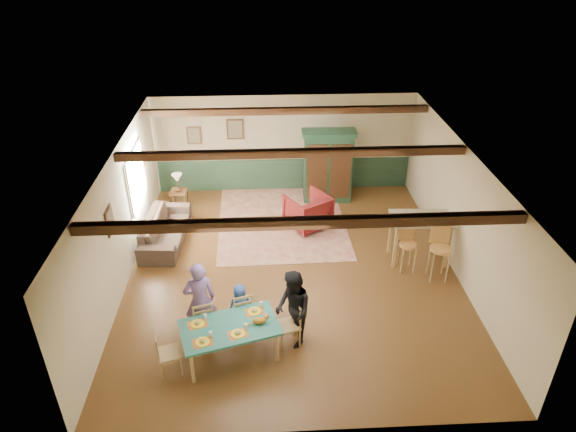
{
  "coord_description": "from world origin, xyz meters",
  "views": [
    {
      "loc": [
        -0.57,
        -9.0,
        6.62
      ],
      "look_at": [
        -0.08,
        0.44,
        1.15
      ],
      "focal_mm": 32.0,
      "sensor_mm": 36.0,
      "label": 1
    }
  ],
  "objects_px": {
    "person_child": "(240,306)",
    "person_man": "(200,300)",
    "counter_table": "(419,239)",
    "bar_stool_right": "(440,254)",
    "dining_table": "(231,342)",
    "end_table": "(180,200)",
    "dining_chair_end_right": "(288,324)",
    "bar_stool_left": "(407,250)",
    "dining_chair_far_right": "(241,309)",
    "dining_chair_end_left": "(169,352)",
    "armchair": "(308,211)",
    "dining_chair_far_left": "(202,318)",
    "person_woman": "(293,309)",
    "sofa": "(165,229)",
    "armoire": "(328,166)",
    "table_lamp": "(178,183)",
    "cat": "(259,320)"
  },
  "relations": [
    {
      "from": "person_child",
      "to": "person_man",
      "type": "bearing_deg",
      "value": 0.0
    },
    {
      "from": "counter_table",
      "to": "bar_stool_right",
      "type": "xyz_separation_m",
      "value": [
        0.24,
        -0.7,
        0.06
      ]
    },
    {
      "from": "dining_table",
      "to": "end_table",
      "type": "bearing_deg",
      "value": 106.32
    },
    {
      "from": "dining_chair_end_right",
      "to": "bar_stool_left",
      "type": "height_order",
      "value": "bar_stool_left"
    },
    {
      "from": "dining_chair_far_right",
      "to": "dining_chair_end_left",
      "type": "height_order",
      "value": "same"
    },
    {
      "from": "person_child",
      "to": "armchair",
      "type": "distance_m",
      "value": 3.85
    },
    {
      "from": "dining_table",
      "to": "armchair",
      "type": "height_order",
      "value": "armchair"
    },
    {
      "from": "dining_chair_far_left",
      "to": "dining_chair_end_right",
      "type": "bearing_deg",
      "value": 155.08
    },
    {
      "from": "dining_chair_end_right",
      "to": "end_table",
      "type": "height_order",
      "value": "dining_chair_end_right"
    },
    {
      "from": "person_woman",
      "to": "dining_chair_far_left",
      "type": "bearing_deg",
      "value": -113.57
    },
    {
      "from": "dining_chair_far_right",
      "to": "sofa",
      "type": "xyz_separation_m",
      "value": [
        -1.87,
        3.09,
        -0.11
      ]
    },
    {
      "from": "person_man",
      "to": "end_table",
      "type": "bearing_deg",
      "value": -93.73
    },
    {
      "from": "armoire",
      "to": "end_table",
      "type": "distance_m",
      "value": 3.99
    },
    {
      "from": "armchair",
      "to": "sofa",
      "type": "xyz_separation_m",
      "value": [
        -3.4,
        -0.5,
        -0.11
      ]
    },
    {
      "from": "end_table",
      "to": "table_lamp",
      "type": "relative_size",
      "value": 1.09
    },
    {
      "from": "dining_chair_far_right",
      "to": "person_child",
      "type": "xyz_separation_m",
      "value": [
        -0.02,
        0.07,
        0.02
      ]
    },
    {
      "from": "dining_chair_end_left",
      "to": "armchair",
      "type": "xyz_separation_m",
      "value": [
        2.7,
        4.61,
        0.0
      ]
    },
    {
      "from": "sofa",
      "to": "dining_chair_far_right",
      "type": "bearing_deg",
      "value": -145.64
    },
    {
      "from": "dining_chair_far_right",
      "to": "dining_chair_end_right",
      "type": "distance_m",
      "value": 0.94
    },
    {
      "from": "end_table",
      "to": "armoire",
      "type": "bearing_deg",
      "value": 4.79
    },
    {
      "from": "person_woman",
      "to": "end_table",
      "type": "xyz_separation_m",
      "value": [
        -2.66,
        5.06,
        -0.49
      ]
    },
    {
      "from": "dining_chair_end_right",
      "to": "person_man",
      "type": "xyz_separation_m",
      "value": [
        -1.55,
        0.31,
        0.35
      ]
    },
    {
      "from": "armoire",
      "to": "table_lamp",
      "type": "height_order",
      "value": "armoire"
    },
    {
      "from": "dining_chair_far_left",
      "to": "sofa",
      "type": "xyz_separation_m",
      "value": [
        -1.18,
        3.29,
        -0.11
      ]
    },
    {
      "from": "person_man",
      "to": "counter_table",
      "type": "distance_m",
      "value": 5.04
    },
    {
      "from": "armchair",
      "to": "end_table",
      "type": "bearing_deg",
      "value": -49.62
    },
    {
      "from": "dining_chair_end_left",
      "to": "counter_table",
      "type": "height_order",
      "value": "counter_table"
    },
    {
      "from": "cat",
      "to": "sofa",
      "type": "height_order",
      "value": "cat"
    },
    {
      "from": "dining_chair_far_left",
      "to": "dining_chair_end_left",
      "type": "bearing_deg",
      "value": 43.83
    },
    {
      "from": "dining_table",
      "to": "table_lamp",
      "type": "relative_size",
      "value": 3.4
    },
    {
      "from": "dining_chair_end_right",
      "to": "person_man",
      "type": "bearing_deg",
      "value": -117.3
    },
    {
      "from": "dining_chair_far_left",
      "to": "armchair",
      "type": "distance_m",
      "value": 4.4
    },
    {
      "from": "table_lamp",
      "to": "counter_table",
      "type": "xyz_separation_m",
      "value": [
        5.58,
        -2.63,
        -0.22
      ]
    },
    {
      "from": "table_lamp",
      "to": "counter_table",
      "type": "relative_size",
      "value": 0.37
    },
    {
      "from": "end_table",
      "to": "bar_stool_right",
      "type": "distance_m",
      "value": 6.71
    },
    {
      "from": "person_woman",
      "to": "sofa",
      "type": "distance_m",
      "value": 4.51
    },
    {
      "from": "bar_stool_left",
      "to": "end_table",
      "type": "bearing_deg",
      "value": 146.98
    },
    {
      "from": "dining_chair_far_right",
      "to": "person_woman",
      "type": "distance_m",
      "value": 1.06
    },
    {
      "from": "person_man",
      "to": "person_woman",
      "type": "height_order",
      "value": "person_man"
    },
    {
      "from": "bar_stool_right",
      "to": "dining_chair_far_right",
      "type": "bearing_deg",
      "value": -158.72
    },
    {
      "from": "cat",
      "to": "end_table",
      "type": "height_order",
      "value": "cat"
    },
    {
      "from": "dining_chair_far_right",
      "to": "table_lamp",
      "type": "relative_size",
      "value": 1.8
    },
    {
      "from": "counter_table",
      "to": "dining_chair_far_left",
      "type": "bearing_deg",
      "value": -153.96
    },
    {
      "from": "person_child",
      "to": "armoire",
      "type": "distance_m",
      "value": 5.4
    },
    {
      "from": "person_child",
      "to": "counter_table",
      "type": "xyz_separation_m",
      "value": [
        3.86,
        1.95,
        0.09
      ]
    },
    {
      "from": "counter_table",
      "to": "person_child",
      "type": "bearing_deg",
      "value": -153.21
    },
    {
      "from": "bar_stool_right",
      "to": "sofa",
      "type": "bearing_deg",
      "value": 166.75
    },
    {
      "from": "person_woman",
      "to": "cat",
      "type": "relative_size",
      "value": 4.58
    },
    {
      "from": "person_child",
      "to": "dining_table",
      "type": "bearing_deg",
      "value": 63.43
    },
    {
      "from": "dining_table",
      "to": "cat",
      "type": "xyz_separation_m",
      "value": [
        0.5,
        0.05,
        0.42
      ]
    }
  ]
}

